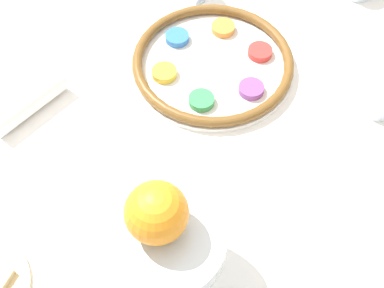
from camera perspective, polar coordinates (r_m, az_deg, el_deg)
name	(u,v)px	position (r m, az deg, el deg)	size (l,w,h in m)	color
ground_plane	(200,288)	(1.57, 0.81, -15.11)	(8.00, 8.00, 0.00)	#99704C
dining_table	(201,237)	(1.25, 1.00, -9.86)	(1.49, 1.06, 0.70)	white
seder_plate	(213,63)	(1.05, 2.23, 8.64)	(0.32, 0.32, 0.03)	silver
fruit_stand	(163,245)	(0.75, -3.14, -10.70)	(0.18, 0.18, 0.13)	silver
orange_fruit	(156,213)	(0.69, -3.82, -7.32)	(0.09, 0.09, 0.09)	orange
napkin_roll	(27,101)	(1.02, -17.23, 4.40)	(0.16, 0.12, 0.05)	white
cup_mid	(380,97)	(1.04, 19.46, 4.73)	(0.07, 0.07, 0.06)	silver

